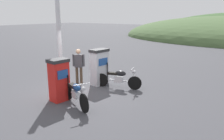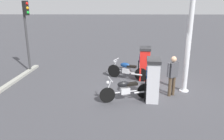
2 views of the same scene
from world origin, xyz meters
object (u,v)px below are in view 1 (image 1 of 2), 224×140
object	(u,v)px
motorcycle_near_pump	(76,93)
motorcycle_far_pump	(119,78)
attendant_person	(79,64)
canopy_support_pole	(59,41)
fuel_pump_far	(99,67)
fuel_pump_near	(59,80)

from	to	relation	value
motorcycle_near_pump	motorcycle_far_pump	bearing A→B (deg)	86.24
attendant_person	canopy_support_pole	xyz separation A→B (m)	(-0.67, -0.49, 1.09)
motorcycle_far_pump	attendant_person	world-z (taller)	attendant_person
motorcycle_far_pump	canopy_support_pole	xyz separation A→B (m)	(-2.56, -0.99, 1.57)
fuel_pump_far	motorcycle_far_pump	bearing A→B (deg)	2.49
fuel_pump_near	motorcycle_near_pump	distance (m)	0.92
motorcycle_near_pump	canopy_support_pole	distance (m)	3.23
fuel_pump_near	fuel_pump_far	distance (m)	2.44
fuel_pump_far	canopy_support_pole	world-z (taller)	canopy_support_pole
fuel_pump_near	attendant_person	world-z (taller)	attendant_person
motorcycle_far_pump	fuel_pump_far	bearing A→B (deg)	-177.51
fuel_pump_far	motorcycle_near_pump	bearing A→B (deg)	-70.65
fuel_pump_far	canopy_support_pole	distance (m)	2.16
attendant_person	canopy_support_pole	bearing A→B (deg)	-144.04
fuel_pump_near	canopy_support_pole	size ratio (longest dim) A/B	0.38
attendant_person	canopy_support_pole	size ratio (longest dim) A/B	0.39
motorcycle_near_pump	canopy_support_pole	xyz separation A→B (m)	(-2.40, 1.52, 1.55)
fuel_pump_near	attendant_person	size ratio (longest dim) A/B	0.97
motorcycle_far_pump	attendant_person	size ratio (longest dim) A/B	1.24
fuel_pump_near	motorcycle_far_pump	size ratio (longest dim) A/B	0.78
fuel_pump_far	motorcycle_near_pump	size ratio (longest dim) A/B	0.86
fuel_pump_far	motorcycle_near_pump	distance (m)	2.63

